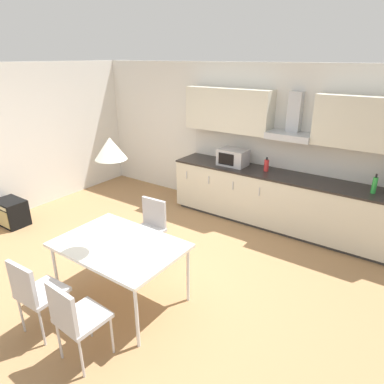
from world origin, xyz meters
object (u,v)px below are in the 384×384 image
at_px(bottle_red, 266,165).
at_px(chair_near_left, 34,290).
at_px(bottle_green, 374,185).
at_px(chair_far_left, 150,224).
at_px(chair_near_right, 74,316).
at_px(pendant_lamp, 110,148).
at_px(microwave, 233,157).
at_px(guitar_amp, 11,212).
at_px(dining_table, 119,247).

height_order(bottle_red, chair_near_left, bottle_red).
bearing_deg(bottle_green, chair_far_left, -141.10).
height_order(chair_near_right, pendant_lamp, pendant_lamp).
relative_size(microwave, chair_far_left, 0.55).
bearing_deg(bottle_green, microwave, 179.12).
relative_size(bottle_green, chair_near_left, 0.32).
distance_m(chair_near_right, guitar_amp, 3.46).
xyz_separation_m(dining_table, pendant_lamp, (-0.00, 0.00, 1.12)).
relative_size(bottle_green, pendant_lamp, 0.87).
xyz_separation_m(chair_near_right, chair_far_left, (-0.63, 1.72, 0.00)).
relative_size(chair_near_right, guitar_amp, 1.67).
relative_size(bottle_green, chair_far_left, 0.32).
relative_size(dining_table, chair_near_right, 1.60).
bearing_deg(chair_far_left, chair_near_left, -89.75).
bearing_deg(chair_far_left, guitar_amp, -167.86).
xyz_separation_m(chair_near_left, chair_far_left, (-0.01, 1.72, 0.00)).
height_order(bottle_red, bottle_green, bottle_green).
xyz_separation_m(microwave, bottle_green, (2.22, -0.03, -0.02)).
relative_size(dining_table, pendant_lamp, 4.34).
bearing_deg(chair_near_left, guitar_amp, 156.24).
relative_size(chair_near_left, chair_near_right, 1.00).
height_order(chair_near_left, pendant_lamp, pendant_lamp).
distance_m(chair_near_right, chair_far_left, 1.83).
distance_m(chair_near_left, chair_near_right, 0.62).
distance_m(microwave, chair_near_right, 3.75).
bearing_deg(chair_far_left, dining_table, -69.77).
bearing_deg(dining_table, microwave, 92.73).
xyz_separation_m(microwave, dining_table, (0.13, -2.83, -0.35)).
distance_m(microwave, pendant_lamp, 2.94).
relative_size(bottle_red, bottle_green, 0.83).
bearing_deg(pendant_lamp, chair_near_right, -70.23).
xyz_separation_m(chair_near_left, guitar_amp, (-2.63, 1.16, -0.31)).
height_order(bottle_red, pendant_lamp, pendant_lamp).
relative_size(guitar_amp, pendant_lamp, 1.63).
distance_m(microwave, guitar_amp, 3.86).
bearing_deg(guitar_amp, dining_table, -5.76).
distance_m(bottle_red, guitar_amp, 4.33).
bearing_deg(bottle_green, chair_near_left, -123.20).
bearing_deg(chair_near_right, bottle_green, 64.12).
bearing_deg(bottle_red, chair_near_right, -92.51).
xyz_separation_m(guitar_amp, pendant_lamp, (2.93, -0.30, 1.60)).
distance_m(bottle_red, pendant_lamp, 3.01).
xyz_separation_m(dining_table, chair_far_left, (-0.32, 0.86, -0.17)).
xyz_separation_m(dining_table, chair_near_right, (0.31, -0.86, -0.17)).
distance_m(chair_near_left, chair_far_left, 1.72).
xyz_separation_m(bottle_green, chair_near_right, (-1.77, -3.65, -0.49)).
height_order(microwave, chair_far_left, microwave).
bearing_deg(chair_near_right, guitar_amp, 160.39).
xyz_separation_m(bottle_red, pendant_lamp, (-0.47, -2.86, 0.82)).
bearing_deg(bottle_green, chair_near_right, -115.88).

